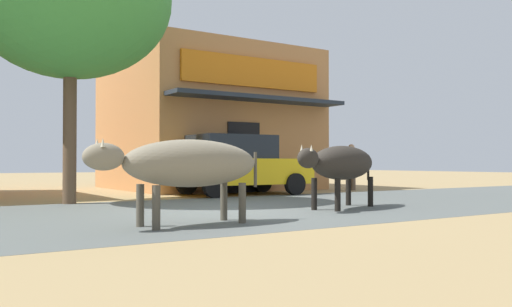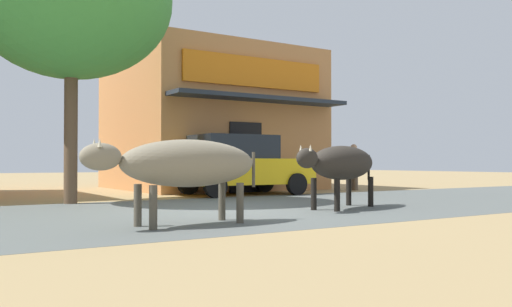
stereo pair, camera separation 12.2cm
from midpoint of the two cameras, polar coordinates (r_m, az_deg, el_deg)
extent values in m
plane|color=#9D8255|center=(10.39, -2.95, -5.89)|extent=(80.00, 80.00, 0.00)
cube|color=#545957|center=(10.39, -2.95, -5.88)|extent=(72.00, 6.46, 0.00)
cube|color=#BC7E48|center=(19.07, -5.30, 3.37)|extent=(6.06, 5.84, 4.65)
cube|color=orange|center=(16.66, -0.45, 8.50)|extent=(4.85, 0.10, 0.90)
cube|color=#262D38|center=(16.22, 0.30, 5.77)|extent=(5.82, 0.90, 0.12)
cube|color=black|center=(16.29, -1.50, -0.39)|extent=(1.10, 0.06, 2.10)
cylinder|color=brown|center=(12.51, -19.18, 2.01)|extent=(0.29, 0.29, 3.06)
cube|color=yellow|center=(15.06, -1.86, -1.87)|extent=(3.87, 1.80, 0.70)
cube|color=#1E2328|center=(14.92, -2.82, 0.69)|extent=(2.15, 1.62, 0.64)
cylinder|color=black|center=(16.43, 0.45, -3.01)|extent=(0.60, 0.20, 0.60)
cylinder|color=black|center=(15.02, 3.88, -3.21)|extent=(0.60, 0.20, 0.60)
cylinder|color=black|center=(15.26, -7.51, -3.17)|extent=(0.60, 0.20, 0.60)
cylinder|color=black|center=(13.73, -4.63, -3.42)|extent=(0.60, 0.20, 0.60)
ellipsoid|color=gray|center=(7.88, -7.08, -1.02)|extent=(2.19, 0.84, 0.68)
ellipsoid|color=gray|center=(7.31, -16.12, -0.33)|extent=(0.58, 0.32, 0.36)
cone|color=beige|center=(7.20, -16.20, 1.11)|extent=(0.06, 0.06, 0.12)
cone|color=beige|center=(7.39, -16.75, 1.07)|extent=(0.06, 0.06, 0.12)
cylinder|color=#4C4639|center=(7.36, -10.87, -5.60)|extent=(0.11, 0.11, 0.60)
cylinder|color=#4C4639|center=(7.80, -12.47, -5.33)|extent=(0.11, 0.11, 0.60)
cylinder|color=#4C4639|center=(8.07, -1.88, -5.20)|extent=(0.11, 0.11, 0.60)
cylinder|color=#4C4639|center=(8.48, -3.80, -4.99)|extent=(0.11, 0.11, 0.60)
cylinder|color=#4C4639|center=(8.50, -0.48, -1.69)|extent=(0.05, 0.05, 0.55)
ellipsoid|color=#2B2620|center=(10.78, 8.80, -0.97)|extent=(2.24, 1.39, 0.67)
ellipsoid|color=#2B2620|center=(9.64, 5.11, -0.49)|extent=(0.62, 0.45, 0.36)
cone|color=beige|center=(9.55, 5.46, 0.60)|extent=(0.06, 0.06, 0.12)
cone|color=beige|center=(9.65, 4.44, 0.58)|extent=(0.06, 0.06, 0.12)
cylinder|color=black|center=(10.07, 8.20, -4.31)|extent=(0.11, 0.11, 0.61)
cylinder|color=black|center=(10.32, 5.77, -4.23)|extent=(0.11, 0.11, 0.61)
cylinder|color=black|center=(11.30, 11.59, -3.93)|extent=(0.11, 0.11, 0.61)
cylinder|color=black|center=(11.52, 9.35, -3.88)|extent=(0.11, 0.11, 0.61)
cylinder|color=black|center=(11.77, 11.37, -1.44)|extent=(0.05, 0.05, 0.53)
cylinder|color=brown|center=(17.89, 9.57, -2.59)|extent=(0.14, 0.14, 0.75)
cylinder|color=brown|center=(17.76, 9.96, -2.60)|extent=(0.14, 0.14, 0.75)
cube|color=silver|center=(17.81, 9.76, -0.54)|extent=(0.29, 0.42, 0.53)
sphere|color=tan|center=(17.82, 9.76, 0.64)|extent=(0.20, 0.20, 0.20)
cylinder|color=silver|center=(18.01, 9.20, -0.46)|extent=(0.09, 0.09, 0.48)
cylinder|color=silver|center=(17.62, 10.34, -0.44)|extent=(0.09, 0.09, 0.48)
camera|label=1|loc=(0.06, -90.31, 0.01)|focal=38.22mm
camera|label=2|loc=(0.06, 89.69, -0.01)|focal=38.22mm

